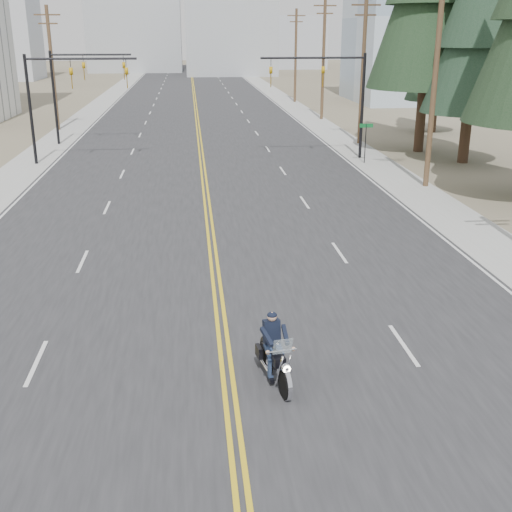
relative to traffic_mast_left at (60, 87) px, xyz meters
name	(u,v)px	position (x,y,z in m)	size (l,w,h in m)	color
ground_plane	(235,443)	(8.98, -32.00, -4.94)	(400.00, 400.00, 0.00)	#776D56
road	(195,103)	(8.98, 38.00, -4.93)	(20.00, 200.00, 0.01)	#303033
sidewalk_left	(101,104)	(-2.52, 38.00, -4.93)	(3.00, 200.00, 0.01)	#A5A5A0
sidewalk_right	(287,102)	(20.48, 38.00, -4.93)	(3.00, 200.00, 0.01)	#A5A5A0
traffic_mast_left	(60,87)	(0.00, 0.00, 0.00)	(7.10, 0.26, 7.00)	black
traffic_mast_right	(334,85)	(17.95, 0.00, 0.00)	(7.10, 0.26, 7.00)	black
traffic_mast_far	(75,80)	(-0.33, 8.00, -0.06)	(6.10, 0.26, 7.00)	black
street_sign	(366,136)	(19.78, -2.00, -3.13)	(0.90, 0.06, 2.62)	black
utility_pole_b	(435,78)	(21.48, -9.00, 1.05)	(2.20, 0.30, 11.50)	brown
utility_pole_c	(363,68)	(21.48, 6.00, 0.79)	(2.20, 0.30, 11.00)	brown
utility_pole_d	(323,57)	(21.48, 21.00, 1.05)	(2.20, 0.30, 11.50)	brown
utility_pole_e	(296,54)	(21.48, 38.00, 0.79)	(2.20, 0.30, 11.00)	brown
utility_pole_left	(52,66)	(-3.52, 16.00, 0.54)	(2.20, 0.30, 10.50)	brown
glass_building	(452,18)	(40.98, 38.00, 5.06)	(24.00, 16.00, 20.00)	#9EB5CC
haze_bldg_b	(230,39)	(16.98, 93.00, 2.06)	(18.00, 14.00, 14.00)	#ADB2B7
haze_bldg_c	(409,28)	(48.98, 78.00, 4.06)	(16.00, 12.00, 18.00)	#B7BCC6
haze_bldg_d	(134,9)	(-3.02, 108.00, 8.06)	(20.00, 15.00, 26.00)	#ADB2B7
haze_bldg_e	(294,42)	(33.98, 118.00, 1.06)	(14.00, 14.00, 12.00)	#B7BCC6
motorcyclist	(275,350)	(10.15, -29.55, -4.05)	(0.97, 2.26, 1.77)	black
conifer_mid	(478,11)	(26.43, -2.40, 4.59)	(6.23, 6.23, 16.60)	#382619
conifer_far	(440,37)	(29.39, 11.39, 2.95)	(5.13, 5.13, 13.74)	#382619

